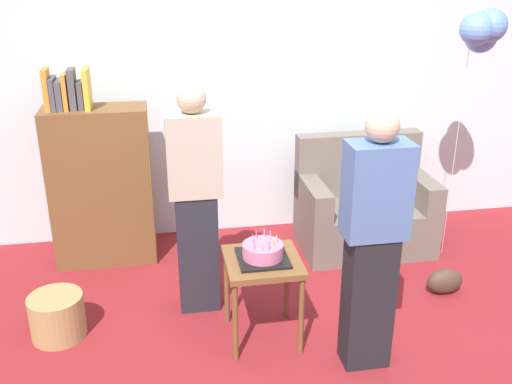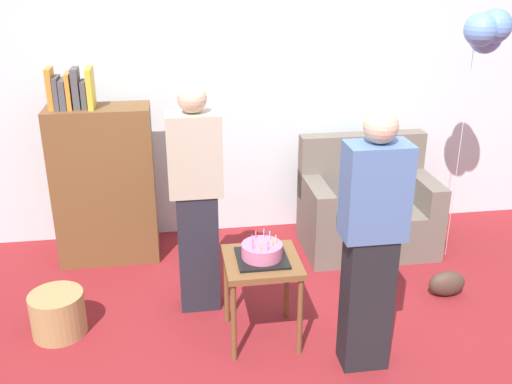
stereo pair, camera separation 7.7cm
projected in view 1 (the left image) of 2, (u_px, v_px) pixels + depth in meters
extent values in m
plane|color=maroon|center=(310.00, 359.00, 3.70)|extent=(8.00, 8.00, 0.00)
cube|color=silver|center=(255.00, 83.00, 5.06)|extent=(6.00, 0.10, 2.70)
cube|color=#6B6056|center=(364.00, 226.00, 5.06)|extent=(1.10, 0.70, 0.40)
cube|color=#6B6056|center=(357.00, 164.00, 5.12)|extent=(1.10, 0.16, 0.56)
cube|color=#6B6056|center=(313.00, 196.00, 4.86)|extent=(0.16, 0.70, 0.24)
cube|color=#6B6056|center=(419.00, 188.00, 5.01)|extent=(0.16, 0.70, 0.24)
cube|color=brown|center=(102.00, 187.00, 4.69)|extent=(0.80, 0.36, 1.30)
cube|color=orange|center=(47.00, 89.00, 4.34)|extent=(0.04, 0.18, 0.31)
cube|color=#4C4C51|center=(54.00, 94.00, 4.36)|extent=(0.04, 0.22, 0.24)
cube|color=#4C4C51|center=(60.00, 95.00, 4.37)|extent=(0.04, 0.21, 0.22)
cube|color=orange|center=(66.00, 91.00, 4.36)|extent=(0.03, 0.20, 0.27)
cube|color=#4C4C51|center=(73.00, 89.00, 4.37)|extent=(0.05, 0.18, 0.30)
cube|color=#4C4C51|center=(81.00, 95.00, 4.39)|extent=(0.04, 0.16, 0.21)
cube|color=gold|center=(87.00, 88.00, 4.38)|extent=(0.04, 0.25, 0.30)
cube|color=brown|center=(263.00, 262.00, 3.71)|extent=(0.48, 0.48, 0.04)
cylinder|color=brown|center=(235.00, 323.00, 3.59)|extent=(0.04, 0.04, 0.55)
cylinder|color=brown|center=(301.00, 316.00, 3.66)|extent=(0.04, 0.04, 0.55)
cylinder|color=brown|center=(227.00, 287.00, 3.98)|extent=(0.04, 0.04, 0.55)
cylinder|color=brown|center=(287.00, 282.00, 4.04)|extent=(0.04, 0.04, 0.55)
cube|color=black|center=(263.00, 258.00, 3.70)|extent=(0.32, 0.32, 0.02)
cylinder|color=#D66B93|center=(263.00, 250.00, 3.68)|extent=(0.26, 0.26, 0.09)
cylinder|color=#F2CC4C|center=(277.00, 239.00, 3.66)|extent=(0.01, 0.01, 0.06)
cylinder|color=#66B2E5|center=(270.00, 235.00, 3.70)|extent=(0.01, 0.01, 0.06)
cylinder|color=#66B2E5|center=(264.00, 233.00, 3.73)|extent=(0.01, 0.01, 0.06)
cylinder|color=#EA668C|center=(256.00, 235.00, 3.73)|extent=(0.01, 0.01, 0.05)
cylinder|color=#EA668C|center=(253.00, 238.00, 3.68)|extent=(0.01, 0.01, 0.05)
cylinder|color=#66B2E5|center=(253.00, 241.00, 3.64)|extent=(0.01, 0.01, 0.06)
cylinder|color=#EA668C|center=(254.00, 245.00, 3.59)|extent=(0.01, 0.01, 0.06)
cylinder|color=#F2CC4C|center=(261.00, 247.00, 3.57)|extent=(0.01, 0.01, 0.06)
cylinder|color=#EA668C|center=(269.00, 246.00, 3.57)|extent=(0.01, 0.01, 0.06)
cylinder|color=#F2CC4C|center=(273.00, 242.00, 3.62)|extent=(0.01, 0.01, 0.06)
cube|color=#23232D|center=(198.00, 252.00, 4.11)|extent=(0.28, 0.20, 0.88)
cube|color=#B2A893|center=(194.00, 155.00, 3.84)|extent=(0.36, 0.22, 0.56)
sphere|color=#D1A889|center=(191.00, 99.00, 3.70)|extent=(0.19, 0.19, 0.19)
cube|color=black|center=(368.00, 300.00, 3.53)|extent=(0.28, 0.20, 0.88)
cube|color=#4C6BA3|center=(377.00, 190.00, 3.26)|extent=(0.36, 0.22, 0.56)
sphere|color=#D1A889|center=(382.00, 126.00, 3.12)|extent=(0.19, 0.19, 0.19)
cylinder|color=#A88451|center=(57.00, 316.00, 3.88)|extent=(0.36, 0.36, 0.30)
ellipsoid|color=#473328|center=(445.00, 281.00, 4.39)|extent=(0.28, 0.14, 0.20)
cylinder|color=silver|center=(455.00, 151.00, 4.68)|extent=(0.00, 0.00, 1.85)
sphere|color=#668ED6|center=(481.00, 37.00, 4.41)|extent=(0.24, 0.24, 0.24)
sphere|color=#668ED6|center=(477.00, 29.00, 4.24)|extent=(0.24, 0.24, 0.24)
sphere|color=#668ED6|center=(490.00, 26.00, 4.27)|extent=(0.25, 0.25, 0.25)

